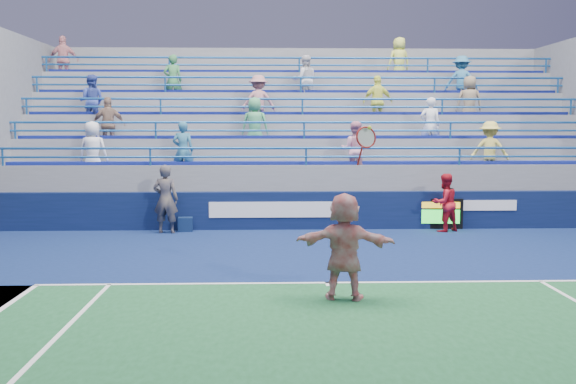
{
  "coord_description": "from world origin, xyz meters",
  "views": [
    {
      "loc": [
        -1.13,
        -11.88,
        2.97
      ],
      "look_at": [
        -0.66,
        2.5,
        1.5
      ],
      "focal_mm": 40.0,
      "sensor_mm": 36.0,
      "label": 1
    }
  ],
  "objects_px": {
    "line_judge": "(166,199)",
    "serve_speed_board": "(440,214)",
    "judge_chair": "(185,223)",
    "tennis_player": "(344,246)",
    "ball_girl": "(445,203)"
  },
  "relations": [
    {
      "from": "serve_speed_board",
      "to": "judge_chair",
      "type": "relative_size",
      "value": 1.78
    },
    {
      "from": "line_judge",
      "to": "tennis_player",
      "type": "bearing_deg",
      "value": 128.02
    },
    {
      "from": "line_judge",
      "to": "serve_speed_board",
      "type": "bearing_deg",
      "value": -168.97
    },
    {
      "from": "tennis_player",
      "to": "judge_chair",
      "type": "bearing_deg",
      "value": 116.4
    },
    {
      "from": "judge_chair",
      "to": "serve_speed_board",
      "type": "bearing_deg",
      "value": 1.24
    },
    {
      "from": "line_judge",
      "to": "judge_chair",
      "type": "bearing_deg",
      "value": -138.86
    },
    {
      "from": "judge_chair",
      "to": "line_judge",
      "type": "relative_size",
      "value": 0.38
    },
    {
      "from": "ball_girl",
      "to": "judge_chair",
      "type": "bearing_deg",
      "value": -27.13
    },
    {
      "from": "tennis_player",
      "to": "line_judge",
      "type": "height_order",
      "value": "tennis_player"
    },
    {
      "from": "tennis_player",
      "to": "line_judge",
      "type": "bearing_deg",
      "value": 120.55
    },
    {
      "from": "serve_speed_board",
      "to": "line_judge",
      "type": "distance_m",
      "value": 7.87
    },
    {
      "from": "judge_chair",
      "to": "line_judge",
      "type": "height_order",
      "value": "line_judge"
    },
    {
      "from": "ball_girl",
      "to": "line_judge",
      "type": "bearing_deg",
      "value": -24.58
    },
    {
      "from": "judge_chair",
      "to": "ball_girl",
      "type": "xyz_separation_m",
      "value": [
        7.34,
        -0.3,
        0.59
      ]
    },
    {
      "from": "serve_speed_board",
      "to": "ball_girl",
      "type": "bearing_deg",
      "value": -90.55
    }
  ]
}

